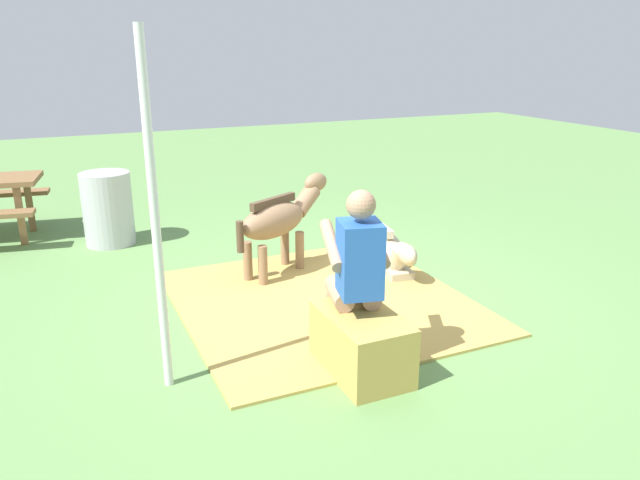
% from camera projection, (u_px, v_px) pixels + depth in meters
% --- Properties ---
extents(ground_plane, '(24.00, 24.00, 0.00)m').
position_uv_depth(ground_plane, '(334.00, 297.00, 5.63)').
color(ground_plane, '#608C4C').
extents(hay_patch, '(2.63, 2.49, 0.02)m').
position_uv_depth(hay_patch, '(322.00, 301.00, 5.52)').
color(hay_patch, tan).
rests_on(hay_patch, ground).
extents(hay_bale, '(0.77, 0.47, 0.44)m').
position_uv_depth(hay_bale, '(361.00, 344.00, 4.29)').
color(hay_bale, tan).
rests_on(hay_bale, ground).
extents(person_seated, '(0.71, 0.52, 1.32)m').
position_uv_depth(person_seated, '(356.00, 269.00, 4.29)').
color(person_seated, tan).
rests_on(person_seated, ground).
extents(pony_standing, '(0.81, 1.23, 0.94)m').
position_uv_depth(pony_standing, '(279.00, 219.00, 6.05)').
color(pony_standing, '#8C6B4C').
rests_on(pony_standing, ground).
extents(pony_lying, '(1.36, 0.53, 0.42)m').
position_uv_depth(pony_lying, '(383.00, 247.00, 6.42)').
color(pony_lying, tan).
rests_on(pony_lying, ground).
extents(water_barrel, '(0.56, 0.56, 0.84)m').
position_uv_depth(water_barrel, '(108.00, 209.00, 7.02)').
color(water_barrel, '#B2B2B7').
rests_on(water_barrel, ground).
extents(tent_pole_left, '(0.06, 0.06, 2.36)m').
position_uv_depth(tent_pole_left, '(155.00, 220.00, 3.84)').
color(tent_pole_left, silver).
rests_on(tent_pole_left, ground).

